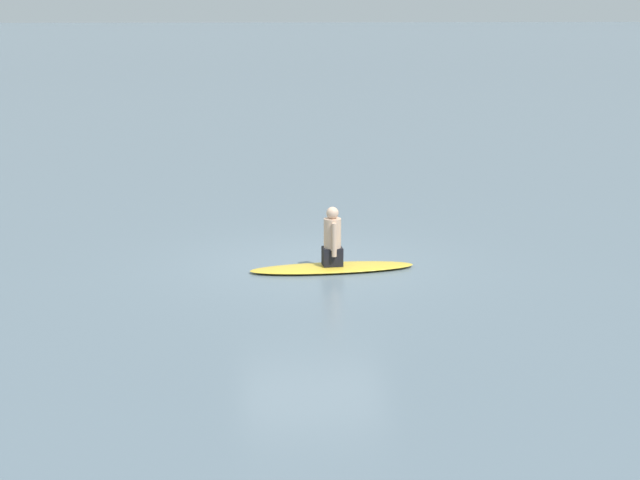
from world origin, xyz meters
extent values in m
plane|color=slate|center=(0.00, 0.00, 0.00)|extent=(400.00, 400.00, 0.00)
ellipsoid|color=gold|center=(-0.42, -0.30, 0.04)|extent=(0.91, 2.82, 0.09)
cube|color=black|center=(-0.42, -0.30, 0.24)|extent=(0.29, 0.35, 0.31)
cylinder|color=#D6AD8E|center=(-0.42, -0.30, 0.63)|extent=(0.31, 0.31, 0.51)
sphere|color=#D6AD8E|center=(-0.42, -0.30, 0.98)|extent=(0.21, 0.21, 0.21)
cylinder|color=#D6AD8E|center=(-0.25, -0.28, 0.56)|extent=(0.09, 0.09, 0.57)
cylinder|color=#D6AD8E|center=(-0.59, -0.31, 0.56)|extent=(0.09, 0.09, 0.57)
camera|label=1|loc=(-16.30, 1.15, 4.38)|focal=55.45mm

